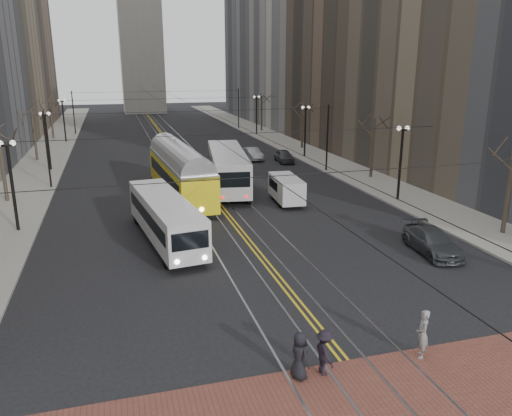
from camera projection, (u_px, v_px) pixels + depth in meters
ground at (333, 346)px, 18.92m from camera, size 260.00×260.00×0.00m
sidewalk_left at (45, 159)px, 56.49m from camera, size 5.00×140.00×0.15m
sidewalk_right at (294, 147)px, 64.45m from camera, size 5.00×140.00×0.15m
crosswalk_band at (388, 415)px, 15.22m from camera, size 25.00×6.00×0.01m
streetcar_rails at (178, 153)px, 60.49m from camera, size 4.80×130.00×0.02m
centre_lines at (178, 153)px, 60.49m from camera, size 0.42×130.00×0.01m
building_right_mid at (372, 10)px, 63.50m from camera, size 16.00×20.00×34.00m
building_right_far at (274, 15)px, 99.63m from camera, size 16.00×20.00×40.00m
lamp_posts at (200, 152)px, 44.71m from camera, size 27.60×57.20×5.60m
street_trees at (189, 142)px, 50.72m from camera, size 31.68×53.28×5.60m
trolley_wires at (189, 132)px, 50.06m from camera, size 25.96×120.00×6.60m
transit_bus at (165, 220)px, 29.86m from camera, size 3.62×11.02×2.70m
streetcar at (180, 177)px, 39.93m from camera, size 3.57×14.41×3.36m
rear_bus at (228, 170)px, 42.66m from camera, size 4.57×12.91×3.30m
cargo_van at (286, 190)px, 38.33m from camera, size 2.10×4.74×2.05m
sedan_grey at (284, 156)px, 54.75m from camera, size 1.88×4.08×1.35m
sedan_silver at (252, 154)px, 56.24m from camera, size 1.71×4.16×1.34m
sedan_parked at (432, 241)px, 28.20m from camera, size 2.39×4.89×1.37m
pedestrian_a at (300, 356)px, 16.78m from camera, size 0.76×0.96×1.71m
pedestrian_b at (423, 334)px, 18.02m from camera, size 0.68×0.79×1.84m
pedestrian_d at (325, 352)px, 17.03m from camera, size 0.66×1.09×1.65m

